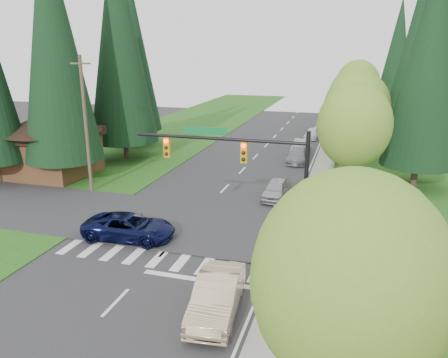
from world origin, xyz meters
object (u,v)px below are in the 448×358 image
at_px(parked_car_b, 298,155).
at_px(parked_car_d, 312,133).
at_px(parked_car_c, 301,147).
at_px(parked_car_a, 276,189).
at_px(parked_car_e, 323,126).
at_px(sedan_champagne, 217,295).
at_px(suv_navy, 129,227).

bearing_deg(parked_car_b, parked_car_d, 87.83).
bearing_deg(parked_car_c, parked_car_a, -88.30).
bearing_deg(parked_car_e, sedan_champagne, -87.46).
bearing_deg(parked_car_c, parked_car_b, -86.42).
relative_size(suv_navy, parked_car_b, 1.16).
bearing_deg(parked_car_d, sedan_champagne, -86.00).
xyz_separation_m(parked_car_c, parked_car_e, (1.20, 14.00, -0.03)).
bearing_deg(sedan_champagne, parked_car_a, 84.79).
distance_m(parked_car_c, parked_car_d, 8.27).
xyz_separation_m(sedan_champagne, parked_car_c, (-0.17, 29.50, -0.08)).
relative_size(parked_car_b, parked_car_c, 1.03).
distance_m(parked_car_a, parked_car_d, 22.90).
bearing_deg(parked_car_a, parked_car_d, 91.72).
relative_size(sedan_champagne, parked_car_a, 1.21).
relative_size(sedan_champagne, parked_car_d, 1.26).
bearing_deg(suv_navy, parked_car_b, -22.70).
bearing_deg(suv_navy, sedan_champagne, -132.67).
height_order(parked_car_d, parked_car_e, parked_car_e).
distance_m(parked_car_b, parked_car_d, 11.87).
xyz_separation_m(suv_navy, parked_car_d, (7.11, 32.22, -0.07)).
bearing_deg(parked_car_a, parked_car_b, 91.98).
bearing_deg(parked_car_d, suv_navy, -98.16).
bearing_deg(parked_car_d, parked_car_e, 85.82).
height_order(parked_car_b, parked_car_c, parked_car_c).
xyz_separation_m(suv_navy, parked_car_c, (6.76, 23.96, -0.01)).
xyz_separation_m(sedan_champagne, parked_car_a, (-0.17, 14.86, -0.12)).
bearing_deg(sedan_champagne, suv_navy, 135.50).
bearing_deg(parked_car_b, parked_car_c, 90.83).
bearing_deg(parked_car_e, parked_car_a, -88.50).
distance_m(parked_car_a, parked_car_e, 28.66).
height_order(parked_car_c, parked_car_d, parked_car_c).
bearing_deg(parked_car_d, parked_car_c, -88.15).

